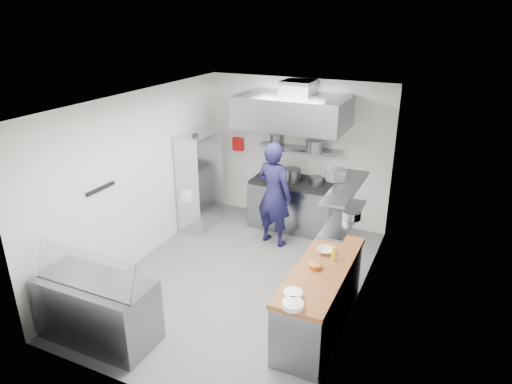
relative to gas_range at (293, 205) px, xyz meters
The scene contains 36 objects.
floor 2.15m from the gas_range, 92.73° to the right, with size 5.00×5.00×0.00m, color slate.
ceiling 3.15m from the gas_range, 92.73° to the right, with size 5.00×5.00×0.00m, color silver.
wall_back 1.04m from the gas_range, 104.04° to the left, with size 3.60×0.02×2.80m, color white.
wall_front 4.70m from the gas_range, 91.25° to the right, with size 3.60×0.02×2.80m, color white.
wall_left 2.99m from the gas_range, 132.14° to the right, with size 5.00×0.02×2.80m, color white.
wall_right 2.86m from the gas_range, 51.01° to the right, with size 5.00×0.02×2.80m, color white.
gas_range is the anchor object (origin of this frame).
cooktop 0.48m from the gas_range, ahead, with size 1.57×0.78×0.06m, color black.
stock_pot_left 0.70m from the gas_range, behind, with size 0.26×0.26×0.20m, color slate.
stock_pot_mid 0.63m from the gas_range, 124.13° to the right, with size 0.33×0.33×0.24m, color slate.
stock_pot_right 0.74m from the gas_range, ahead, with size 0.24×0.24×0.16m, color slate.
over_range_shelf 1.10m from the gas_range, 90.00° to the left, with size 1.60×0.30×0.04m, color gray.
shelf_pot_a 1.34m from the gas_range, 144.90° to the left, with size 0.26×0.26×0.18m, color slate.
shelf_pot_b 1.25m from the gas_range, 10.20° to the left, with size 0.30×0.30×0.22m, color slate.
extractor_hood 1.86m from the gas_range, 90.00° to the right, with size 1.90×1.15×0.55m, color gray.
hood_duct 2.23m from the gas_range, 90.00° to the left, with size 0.55×0.55×0.24m, color slate.
red_firebox 1.70m from the gas_range, 165.86° to the left, with size 0.22×0.10×0.26m, color red.
chef 0.92m from the gas_range, 97.07° to the right, with size 0.69×0.45×1.89m, color #16133B.
wire_rack 1.84m from the gas_range, 156.25° to the right, with size 0.50×0.90×1.85m, color silver.
rack_bin_a 2.02m from the gas_range, 144.92° to the right, with size 0.16×0.20×0.18m, color white.
rack_bin_b 1.98m from the gas_range, 155.38° to the right, with size 0.15×0.19×0.17m, color yellow.
rack_jar 2.26m from the gas_range, 150.84° to the right, with size 0.11×0.11×0.18m, color black.
knife_strip 3.70m from the gas_range, 122.01° to the right, with size 0.04×0.55×0.05m, color black.
prep_counter_base 3.03m from the gas_range, 62.93° to the right, with size 0.62×2.00×0.84m, color gray.
prep_counter_top 3.06m from the gas_range, 62.93° to the right, with size 0.65×2.04×0.06m, color brown.
plate_stack_a 3.90m from the gas_range, 69.83° to the right, with size 0.25×0.25×0.06m, color white.
plate_stack_b 3.69m from the gas_range, 69.81° to the right, with size 0.22×0.22×0.06m, color white.
copper_pan 3.08m from the gas_range, 64.65° to the right, with size 0.16×0.16×0.06m, color #BD6F35.
squeeze_bottle 2.89m from the gas_range, 59.24° to the right, with size 0.05×0.05×0.18m, color yellow.
mixing_bowl 2.70m from the gas_range, 60.41° to the right, with size 0.23×0.23×0.06m, color white.
wall_shelf_lower 3.04m from the gas_range, 57.31° to the right, with size 0.30×1.30×0.04m, color gray.
wall_shelf_upper 3.21m from the gas_range, 57.31° to the right, with size 0.30×1.30×0.04m, color gray.
shelf_pot_c 3.14m from the gas_range, 55.87° to the right, with size 0.22×0.22×0.10m, color slate.
shelf_pot_d 3.07m from the gas_range, 58.87° to the right, with size 0.25×0.25×0.14m, color slate.
display_case 4.25m from the gas_range, 105.02° to the right, with size 1.50×0.70×0.85m, color gray.
display_glass 4.40m from the gas_range, 104.61° to the right, with size 1.47×0.02×0.45m, color silver.
Camera 1 is at (2.83, -5.51, 3.94)m, focal length 32.00 mm.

